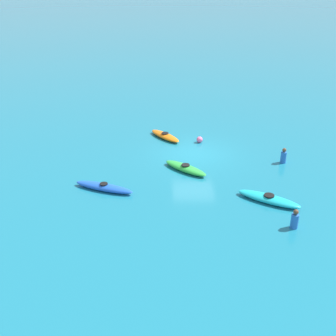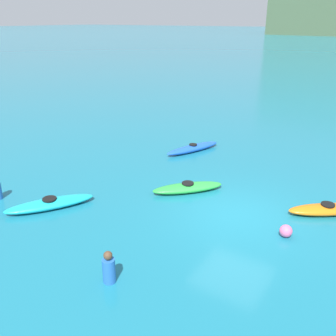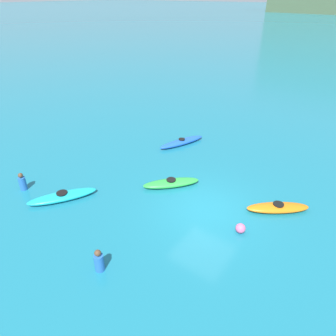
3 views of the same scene
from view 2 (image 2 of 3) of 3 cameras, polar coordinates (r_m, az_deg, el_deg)
ground_plane at (r=12.62m, az=10.61°, el=-7.10°), size 600.00×600.00×0.00m
kayak_orange at (r=13.49m, az=23.32°, el=-5.87°), size 2.51×2.17×0.37m
kayak_green at (r=13.94m, az=3.06°, el=-3.04°), size 2.35×2.47×0.37m
kayak_cyan at (r=13.39m, az=-17.73°, el=-5.25°), size 2.23×2.93×0.37m
kayak_blue at (r=18.21m, az=3.87°, el=3.08°), size 1.69×3.09×0.37m
buoy_pink at (r=11.72m, az=17.72°, el=-9.23°), size 0.38×0.38×0.38m
person_near_shore at (r=9.49m, az=-9.11°, el=-15.07°), size 0.42×0.42×0.88m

